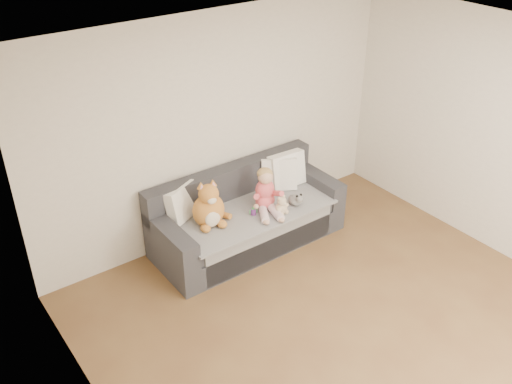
# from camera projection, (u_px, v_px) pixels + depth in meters

# --- Properties ---
(room_shell) EXTENTS (5.00, 5.00, 5.00)m
(room_shell) POSITION_uv_depth(u_px,v_px,m) (351.00, 208.00, 4.88)
(room_shell) COLOR brown
(room_shell) RESTS_ON ground
(sofa) EXTENTS (2.20, 0.94, 0.85)m
(sofa) POSITION_uv_depth(u_px,v_px,m) (246.00, 218.00, 6.54)
(sofa) COLOR #2B2B31
(sofa) RESTS_ON ground
(cushion_left) EXTENTS (0.45, 0.34, 0.39)m
(cushion_left) POSITION_uv_depth(u_px,v_px,m) (182.00, 203.00, 6.17)
(cushion_left) COLOR white
(cushion_left) RESTS_ON sofa
(cushion_right_back) EXTENTS (0.46, 0.37, 0.40)m
(cushion_right_back) POSITION_uv_depth(u_px,v_px,m) (279.00, 174.00, 6.72)
(cushion_right_back) COLOR white
(cushion_right_back) RESTS_ON sofa
(cushion_right_front) EXTENTS (0.46, 0.23, 0.43)m
(cushion_right_front) POSITION_uv_depth(u_px,v_px,m) (287.00, 170.00, 6.78)
(cushion_right_front) COLOR white
(cushion_right_front) RESTS_ON sofa
(toddler) EXTENTS (0.37, 0.51, 0.50)m
(toddler) POSITION_uv_depth(u_px,v_px,m) (266.00, 193.00, 6.31)
(toddler) COLOR #F25C55
(toddler) RESTS_ON sofa
(plush_cat) EXTENTS (0.43, 0.37, 0.55)m
(plush_cat) POSITION_uv_depth(u_px,v_px,m) (209.00, 208.00, 6.05)
(plush_cat) COLOR #BA5E29
(plush_cat) RESTS_ON sofa
(teddy_bear) EXTENTS (0.18, 0.14, 0.23)m
(teddy_bear) POSITION_uv_depth(u_px,v_px,m) (282.00, 207.00, 6.28)
(teddy_bear) COLOR #CEB78F
(teddy_bear) RESTS_ON sofa
(plush_cow) EXTENTS (0.14, 0.21, 0.17)m
(plush_cow) POSITION_uv_depth(u_px,v_px,m) (296.00, 200.00, 6.45)
(plush_cow) COLOR white
(plush_cow) RESTS_ON sofa
(sippy_cup) EXTENTS (0.10, 0.07, 0.10)m
(sippy_cup) POSITION_uv_depth(u_px,v_px,m) (253.00, 211.00, 6.28)
(sippy_cup) COLOR #77348F
(sippy_cup) RESTS_ON sofa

